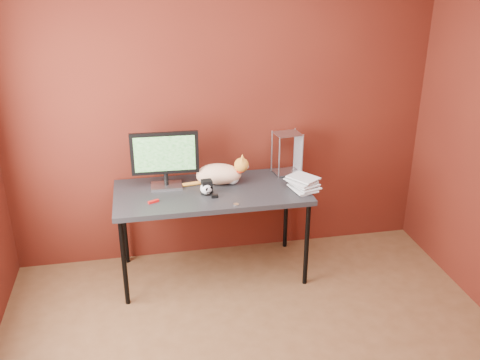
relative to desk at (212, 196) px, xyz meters
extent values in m
cube|color=#49150D|center=(0.15, 0.38, 0.60)|extent=(3.50, 0.02, 2.60)
cube|color=black|center=(0.00, 0.00, 0.03)|extent=(1.50, 0.70, 0.04)
cylinder|color=black|center=(-0.70, -0.30, -0.34)|extent=(0.04, 0.04, 0.71)
cylinder|color=black|center=(0.70, -0.30, -0.34)|extent=(0.04, 0.04, 0.71)
cylinder|color=black|center=(-0.70, 0.30, -0.34)|extent=(0.04, 0.04, 0.71)
cylinder|color=black|center=(0.70, 0.30, -0.34)|extent=(0.04, 0.04, 0.71)
cube|color=#ABAAAF|center=(-0.34, 0.13, 0.06)|extent=(0.25, 0.18, 0.02)
cylinder|color=black|center=(-0.34, 0.13, 0.12)|extent=(0.03, 0.03, 0.10)
cube|color=black|center=(-0.34, 0.13, 0.33)|extent=(0.52, 0.05, 0.34)
cube|color=#155116|center=(-0.34, 0.13, 0.33)|extent=(0.47, 0.02, 0.28)
ellipsoid|color=orange|center=(0.08, 0.12, 0.13)|extent=(0.39, 0.27, 0.17)
ellipsoid|color=orange|center=(-0.02, 0.14, 0.12)|extent=(0.20, 0.19, 0.13)
sphere|color=white|center=(0.18, 0.09, 0.11)|extent=(0.11, 0.11, 0.11)
sphere|color=orange|center=(0.25, 0.07, 0.22)|extent=(0.11, 0.11, 0.11)
cone|color=orange|center=(0.25, 0.04, 0.27)|extent=(0.04, 0.04, 0.05)
cone|color=orange|center=(0.27, 0.10, 0.27)|extent=(0.04, 0.04, 0.05)
cylinder|color=red|center=(0.24, 0.07, 0.17)|extent=(0.08, 0.08, 0.01)
cylinder|color=orange|center=(-0.12, 0.12, 0.07)|extent=(0.19, 0.06, 0.03)
ellipsoid|color=white|center=(-0.05, -0.06, 0.10)|extent=(0.09, 0.09, 0.09)
ellipsoid|color=black|center=(-0.07, -0.10, 0.11)|extent=(0.02, 0.02, 0.03)
ellipsoid|color=black|center=(-0.03, -0.10, 0.11)|extent=(0.02, 0.02, 0.03)
cube|color=black|center=(-0.05, -0.11, 0.08)|extent=(0.05, 0.03, 0.00)
cylinder|color=black|center=(-0.04, -0.05, 0.06)|extent=(0.10, 0.10, 0.01)
cube|color=black|center=(-0.04, -0.05, 0.11)|extent=(0.08, 0.08, 0.10)
imported|color=beige|center=(0.63, -0.14, 0.16)|extent=(0.21, 0.25, 0.22)
imported|color=beige|center=(0.63, -0.14, 0.39)|extent=(0.22, 0.26, 0.23)
imported|color=beige|center=(0.63, -0.14, 0.61)|extent=(0.24, 0.27, 0.22)
imported|color=beige|center=(0.63, -0.14, 0.84)|extent=(0.25, 0.28, 0.23)
imported|color=beige|center=(0.63, -0.14, 1.06)|extent=(0.27, 0.28, 0.22)
cylinder|color=#ABAAAF|center=(0.57, 0.15, 0.23)|extent=(0.01, 0.01, 0.35)
cylinder|color=#ABAAAF|center=(0.77, 0.15, 0.23)|extent=(0.01, 0.01, 0.35)
cylinder|color=#ABAAAF|center=(0.57, 0.32, 0.23)|extent=(0.01, 0.01, 0.35)
cylinder|color=#ABAAAF|center=(0.77, 0.32, 0.23)|extent=(0.01, 0.01, 0.35)
cube|color=#ABAAAF|center=(0.67, 0.23, 0.06)|extent=(0.22, 0.19, 0.01)
cube|color=#ABAAAF|center=(0.67, 0.23, 0.40)|extent=(0.22, 0.19, 0.01)
cube|color=#B50E0D|center=(-0.45, -0.14, 0.06)|extent=(0.09, 0.06, 0.02)
cube|color=black|center=(0.01, -0.14, 0.06)|extent=(0.05, 0.03, 0.02)
cylinder|color=#ABAAAF|center=(0.14, -0.29, 0.05)|extent=(0.04, 0.04, 0.00)
camera|label=1|loc=(-0.51, -3.77, 1.76)|focal=40.00mm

